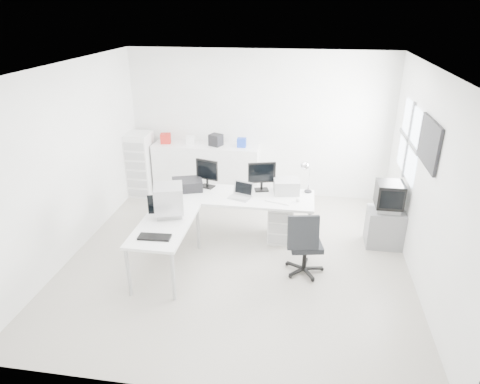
% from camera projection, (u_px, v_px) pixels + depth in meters
% --- Properties ---
extents(floor, '(5.00, 5.00, 0.01)m').
position_uv_depth(floor, '(238.00, 257.00, 6.50)').
color(floor, silver).
rests_on(floor, ground).
extents(ceiling, '(5.00, 5.00, 0.01)m').
position_uv_depth(ceiling, '(238.00, 67.00, 5.36)').
color(ceiling, white).
rests_on(ceiling, back_wall).
extents(back_wall, '(5.00, 0.02, 2.80)m').
position_uv_depth(back_wall, '(259.00, 125.00, 8.19)').
color(back_wall, white).
rests_on(back_wall, floor).
extents(left_wall, '(0.02, 5.00, 2.80)m').
position_uv_depth(left_wall, '(70.00, 162.00, 6.29)').
color(left_wall, white).
rests_on(left_wall, floor).
extents(right_wall, '(0.02, 5.00, 2.80)m').
position_uv_depth(right_wall, '(427.00, 182.00, 5.58)').
color(right_wall, white).
rests_on(right_wall, floor).
extents(window, '(0.02, 1.20, 1.10)m').
position_uv_depth(window, '(409.00, 141.00, 6.58)').
color(window, white).
rests_on(window, right_wall).
extents(wall_picture, '(0.04, 0.90, 0.60)m').
position_uv_depth(wall_picture, '(429.00, 143.00, 5.47)').
color(wall_picture, black).
rests_on(wall_picture, right_wall).
extents(main_desk, '(2.40, 0.80, 0.75)m').
position_uv_depth(main_desk, '(238.00, 216.00, 6.93)').
color(main_desk, white).
rests_on(main_desk, floor).
extents(side_desk, '(0.70, 1.40, 0.75)m').
position_uv_depth(side_desk, '(166.00, 247.00, 6.06)').
color(side_desk, white).
rests_on(side_desk, floor).
extents(drawer_pedestal, '(0.40, 0.50, 0.60)m').
position_uv_depth(drawer_pedestal, '(281.00, 222.00, 6.90)').
color(drawer_pedestal, white).
rests_on(drawer_pedestal, floor).
extents(inkjet_printer, '(0.57, 0.51, 0.17)m').
position_uv_depth(inkjet_printer, '(187.00, 185.00, 6.95)').
color(inkjet_printer, black).
rests_on(inkjet_printer, main_desk).
extents(lcd_monitor_small, '(0.44, 0.33, 0.49)m').
position_uv_depth(lcd_monitor_small, '(207.00, 173.00, 6.98)').
color(lcd_monitor_small, black).
rests_on(lcd_monitor_small, main_desk).
extents(lcd_monitor_large, '(0.48, 0.30, 0.46)m').
position_uv_depth(lcd_monitor_large, '(262.00, 177.00, 6.86)').
color(lcd_monitor_large, black).
rests_on(lcd_monitor_large, main_desk).
extents(laptop, '(0.39, 0.40, 0.20)m').
position_uv_depth(laptop, '(240.00, 192.00, 6.64)').
color(laptop, '#B7B7BA').
rests_on(laptop, main_desk).
extents(white_keyboard, '(0.41, 0.22, 0.02)m').
position_uv_depth(white_keyboard, '(278.00, 201.00, 6.54)').
color(white_keyboard, white).
rests_on(white_keyboard, main_desk).
extents(white_mouse, '(0.07, 0.07, 0.07)m').
position_uv_depth(white_mouse, '(298.00, 200.00, 6.54)').
color(white_mouse, white).
rests_on(white_mouse, main_desk).
extents(laser_printer, '(0.44, 0.40, 0.22)m').
position_uv_depth(laser_printer, '(286.00, 186.00, 6.82)').
color(laser_printer, '#A7A7A7').
rests_on(laser_printer, main_desk).
extents(desk_lamp, '(0.15, 0.15, 0.42)m').
position_uv_depth(desk_lamp, '(309.00, 180.00, 6.81)').
color(desk_lamp, silver).
rests_on(desk_lamp, main_desk).
extents(crt_monitor, '(0.48, 0.48, 0.44)m').
position_uv_depth(crt_monitor, '(169.00, 202.00, 6.04)').
color(crt_monitor, '#B7B7BA').
rests_on(crt_monitor, side_desk).
extents(black_keyboard, '(0.43, 0.19, 0.03)m').
position_uv_depth(black_keyboard, '(155.00, 237.00, 5.54)').
color(black_keyboard, black).
rests_on(black_keyboard, side_desk).
extents(office_chair, '(0.67, 0.67, 0.99)m').
position_uv_depth(office_chair, '(306.00, 241.00, 5.96)').
color(office_chair, '#25272A').
rests_on(office_chair, floor).
extents(tv_cabinet, '(0.55, 0.45, 0.60)m').
position_uv_depth(tv_cabinet, '(384.00, 228.00, 6.73)').
color(tv_cabinet, slate).
rests_on(tv_cabinet, floor).
extents(crt_tv, '(0.50, 0.48, 0.45)m').
position_uv_depth(crt_tv, '(389.00, 197.00, 6.52)').
color(crt_tv, black).
rests_on(crt_tv, tv_cabinet).
extents(sideboard, '(2.07, 0.52, 1.03)m').
position_uv_depth(sideboard, '(207.00, 170.00, 8.45)').
color(sideboard, white).
rests_on(sideboard, floor).
extents(clutter_box_a, '(0.22, 0.21, 0.19)m').
position_uv_depth(clutter_box_a, '(166.00, 138.00, 8.32)').
color(clutter_box_a, red).
rests_on(clutter_box_a, sideboard).
extents(clutter_box_b, '(0.17, 0.15, 0.16)m').
position_uv_depth(clutter_box_b, '(191.00, 140.00, 8.25)').
color(clutter_box_b, white).
rests_on(clutter_box_b, sideboard).
extents(clutter_box_c, '(0.28, 0.27, 0.22)m').
position_uv_depth(clutter_box_c, '(216.00, 140.00, 8.17)').
color(clutter_box_c, black).
rests_on(clutter_box_c, sideboard).
extents(clutter_box_d, '(0.17, 0.15, 0.17)m').
position_uv_depth(clutter_box_d, '(242.00, 143.00, 8.11)').
color(clutter_box_d, '#193CB4').
rests_on(clutter_box_d, sideboard).
extents(clutter_bottle, '(0.07, 0.07, 0.22)m').
position_uv_depth(clutter_bottle, '(152.00, 136.00, 8.39)').
color(clutter_bottle, white).
rests_on(clutter_bottle, sideboard).
extents(filing_cabinet, '(0.44, 0.52, 1.26)m').
position_uv_depth(filing_cabinet, '(141.00, 164.00, 8.44)').
color(filing_cabinet, white).
rests_on(filing_cabinet, floor).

